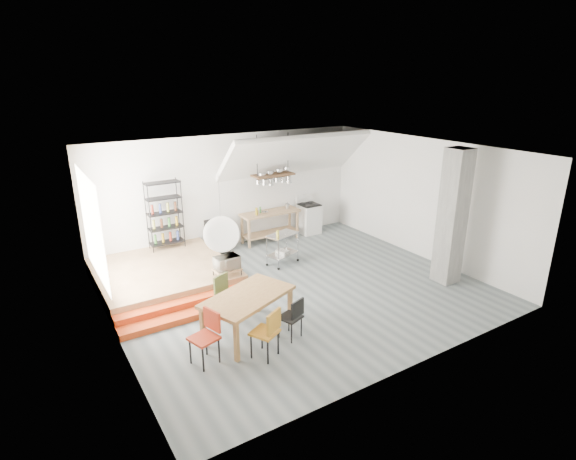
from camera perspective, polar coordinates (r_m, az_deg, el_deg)
floor at (r=10.52m, az=1.13°, el=-7.50°), size 8.00×8.00×0.00m
wall_back at (r=12.87m, az=-7.39°, el=4.91°), size 8.00×0.04×3.20m
wall_left at (r=8.54m, az=-21.95°, el=-3.66°), size 0.04×7.00×3.20m
wall_right at (r=12.48m, az=16.80°, el=3.80°), size 0.04×7.00×3.20m
ceiling at (r=9.54m, az=1.26°, el=9.99°), size 8.00×7.00×0.02m
slope_ceiling at (r=13.01m, az=0.87°, el=9.48°), size 4.40×1.44×1.32m
window_pane at (r=9.88m, az=-23.64°, el=0.34°), size 0.02×2.50×2.20m
platform at (r=11.17m, az=-15.51°, el=-5.47°), size 3.00×3.00×0.40m
step_lower at (r=9.55m, az=-11.92°, el=-10.40°), size 3.00×0.35×0.13m
step_upper at (r=9.81m, az=-12.67°, el=-9.18°), size 3.00×0.35×0.27m
concrete_column at (r=11.04m, az=20.14°, el=1.53°), size 0.50×0.50×3.20m
kitchen_counter at (r=13.32m, az=-2.29°, el=1.17°), size 1.80×0.60×0.91m
stove at (r=14.08m, az=2.66°, el=1.53°), size 0.60×0.60×1.18m
pot_rack at (r=12.79m, az=-1.75°, el=6.70°), size 1.20×0.50×1.43m
wire_shelving at (r=12.00m, az=-15.40°, el=1.99°), size 0.88×0.38×1.80m
microwave_shelf at (r=10.28m, az=-7.73°, el=-4.97°), size 0.60×0.40×0.16m
paper_lantern at (r=7.52m, az=-8.46°, el=-0.53°), size 0.60×0.60×0.60m
dining_table at (r=8.51m, az=-5.14°, el=-8.77°), size 1.98×1.55×0.83m
chair_mustard at (r=7.91m, az=-2.53°, el=-12.51°), size 0.58×0.58×0.93m
chair_black at (r=8.46m, az=0.65°, el=-10.75°), size 0.48×0.48×0.82m
chair_olive at (r=9.21m, az=-7.93°, el=-7.92°), size 0.56×0.56×0.92m
chair_red at (r=7.93m, az=-10.22°, el=-12.67°), size 0.54×0.54×0.94m
rolling_cart at (r=11.69m, az=-0.70°, el=-1.86°), size 0.93×0.69×0.83m
mini_fridge at (r=12.71m, az=-9.01°, el=-0.80°), size 0.52×0.52×0.89m
microwave at (r=10.22m, az=-7.77°, el=-4.11°), size 0.56×0.41×0.30m
bowl at (r=13.09m, az=-2.95°, el=2.26°), size 0.25×0.25×0.05m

